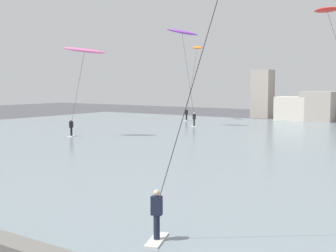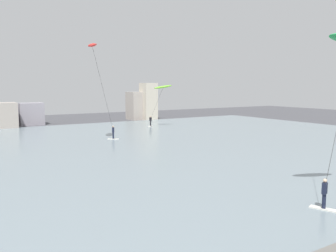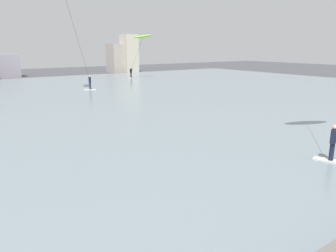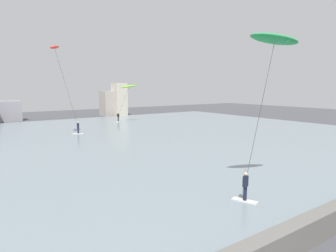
# 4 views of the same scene
# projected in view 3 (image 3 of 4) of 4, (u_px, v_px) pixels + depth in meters

# --- Properties ---
(water_bay) EXTENTS (84.00, 52.00, 0.10)m
(water_bay) POSITION_uv_depth(u_px,v_px,m) (69.00, 102.00, 29.60)
(water_bay) COLOR gray
(water_bay) RESTS_ON ground
(far_shore_buildings) EXTENTS (38.11, 5.98, 7.20)m
(far_shore_buildings) POSITION_uv_depth(u_px,v_px,m) (20.00, 62.00, 52.43)
(far_shore_buildings) COLOR #A89E93
(far_shore_buildings) RESTS_ON ground
(kitesurfer_lime) EXTENTS (3.38, 3.58, 6.75)m
(kitesurfer_lime) POSITION_uv_depth(u_px,v_px,m) (142.00, 41.00, 48.97)
(kitesurfer_lime) COLOR silver
(kitesurfer_lime) RESTS_ON water_bay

